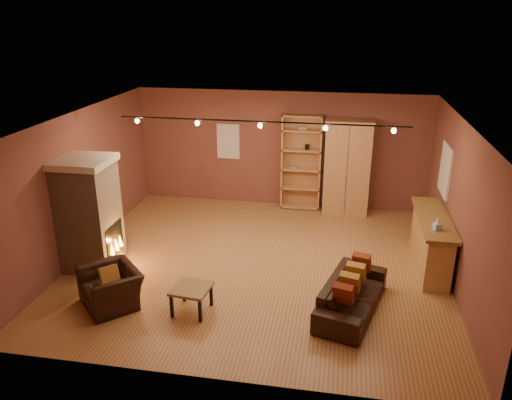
% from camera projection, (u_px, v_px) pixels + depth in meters
% --- Properties ---
extents(floor, '(7.00, 7.00, 0.00)m').
position_uv_depth(floor, '(258.00, 264.00, 9.58)').
color(floor, olive).
rests_on(floor, ground).
extents(ceiling, '(7.00, 7.00, 0.00)m').
position_uv_depth(ceiling, '(258.00, 119.00, 8.58)').
color(ceiling, brown).
rests_on(ceiling, back_wall).
extents(back_wall, '(7.00, 0.02, 2.80)m').
position_uv_depth(back_wall, '(281.00, 150.00, 12.07)').
color(back_wall, brown).
rests_on(back_wall, floor).
extents(left_wall, '(0.02, 6.50, 2.80)m').
position_uv_depth(left_wall, '(80.00, 185.00, 9.65)').
color(left_wall, brown).
rests_on(left_wall, floor).
extents(right_wall, '(0.02, 6.50, 2.80)m').
position_uv_depth(right_wall, '(460.00, 208.00, 8.51)').
color(right_wall, brown).
rests_on(right_wall, floor).
extents(fireplace, '(1.01, 0.98, 2.12)m').
position_uv_depth(fireplace, '(89.00, 214.00, 9.14)').
color(fireplace, tan).
rests_on(fireplace, floor).
extents(back_window, '(0.56, 0.04, 0.86)m').
position_uv_depth(back_window, '(228.00, 141.00, 12.21)').
color(back_window, white).
rests_on(back_window, back_wall).
extents(bookcase, '(0.94, 0.37, 2.31)m').
position_uv_depth(bookcase, '(302.00, 161.00, 11.95)').
color(bookcase, tan).
rests_on(bookcase, floor).
extents(armoire, '(1.11, 0.63, 2.25)m').
position_uv_depth(armoire, '(347.00, 167.00, 11.64)').
color(armoire, tan).
rests_on(armoire, floor).
extents(bar_counter, '(0.57, 2.12, 1.01)m').
position_uv_depth(bar_counter, '(431.00, 242.00, 9.30)').
color(bar_counter, tan).
rests_on(bar_counter, floor).
extents(tissue_box, '(0.16, 0.16, 0.23)m').
position_uv_depth(tissue_box, '(437.00, 225.00, 8.57)').
color(tissue_box, '#8CC4E1').
rests_on(tissue_box, bar_counter).
extents(right_window, '(0.05, 0.90, 1.00)m').
position_uv_depth(right_window, '(446.00, 170.00, 9.71)').
color(right_window, white).
rests_on(right_window, right_wall).
extents(loveseat, '(1.04, 1.98, 0.78)m').
position_uv_depth(loveseat, '(352.00, 289.00, 7.98)').
color(loveseat, black).
rests_on(loveseat, floor).
extents(armchair, '(1.12, 1.13, 0.84)m').
position_uv_depth(armchair, '(110.00, 281.00, 8.12)').
color(armchair, black).
rests_on(armchair, floor).
extents(coffee_table, '(0.64, 0.64, 0.44)m').
position_uv_depth(coffee_table, '(191.00, 291.00, 7.95)').
color(coffee_table, olive).
rests_on(coffee_table, floor).
extents(track_rail, '(5.20, 0.09, 0.13)m').
position_uv_depth(track_rail, '(260.00, 123.00, 8.80)').
color(track_rail, black).
rests_on(track_rail, ceiling).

